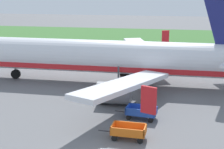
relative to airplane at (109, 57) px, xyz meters
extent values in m
cube|color=#3D7033|center=(1.88, 37.11, -3.02)|extent=(220.00, 28.00, 0.06)
cylinder|color=silver|center=(-1.03, 0.02, 0.10)|extent=(30.06, 4.19, 3.70)
cube|color=red|center=(-1.03, 0.02, -0.92)|extent=(27.05, 3.95, 0.56)
cube|color=silver|center=(2.96, -8.40, -0.57)|extent=(7.46, 12.98, 1.35)
cube|color=red|center=(5.48, -14.94, 0.38)|extent=(1.09, 0.61, 1.90)
cylinder|color=gray|center=(1.75, -6.82, -1.92)|extent=(3.23, 2.15, 2.10)
cube|color=silver|center=(3.23, 8.30, -0.57)|extent=(7.10, 13.06, 1.35)
cube|color=red|center=(5.96, 14.76, 0.38)|extent=(1.10, 0.58, 1.90)
cylinder|color=gray|center=(1.97, 6.76, -1.92)|extent=(3.23, 2.15, 2.10)
cylinder|color=#4C4C51|center=(-11.53, 0.19, -1.48)|extent=(0.20, 0.20, 2.04)
cylinder|color=black|center=(-11.53, 0.19, -2.50)|extent=(1.11, 0.47, 1.10)
cylinder|color=#4C4C51|center=(1.43, -2.22, -1.48)|extent=(0.20, 0.20, 2.04)
cylinder|color=black|center=(1.43, -2.22, -2.50)|extent=(1.11, 0.47, 1.10)
cylinder|color=#4C4C51|center=(1.50, 2.18, -1.48)|extent=(0.20, 0.20, 2.04)
cylinder|color=black|center=(1.50, 2.18, -2.50)|extent=(1.11, 0.47, 1.10)
cube|color=orange|center=(4.03, -13.95, -2.57)|extent=(2.58, 1.54, 0.08)
cube|color=orange|center=(3.99, -14.60, -2.26)|extent=(2.50, 0.25, 0.55)
cube|color=orange|center=(4.07, -13.30, -2.26)|extent=(2.50, 0.25, 0.55)
cube|color=orange|center=(2.83, -13.88, -2.26)|extent=(0.18, 1.40, 0.55)
cube|color=orange|center=(5.23, -14.02, -2.26)|extent=(0.18, 1.40, 0.55)
cylinder|color=#2D2D33|center=(2.23, -13.84, -2.61)|extent=(1.00, 0.14, 0.08)
cylinder|color=black|center=(3.06, -14.45, -2.83)|extent=(0.45, 0.19, 0.44)
cylinder|color=black|center=(3.13, -13.34, -2.83)|extent=(0.45, 0.19, 0.44)
cylinder|color=black|center=(4.93, -14.56, -2.83)|extent=(0.45, 0.19, 0.44)
cylinder|color=black|center=(5.00, -13.44, -2.83)|extent=(0.45, 0.19, 0.44)
cube|color=#234CB2|center=(4.60, -9.94, -2.57)|extent=(2.67, 1.73, 0.08)
cube|color=#234CB2|center=(4.51, -10.58, -2.26)|extent=(2.49, 0.44, 0.55)
cube|color=#234CB2|center=(4.68, -9.30, -2.26)|extent=(2.49, 0.44, 0.55)
cube|color=#234CB2|center=(3.41, -9.78, -2.26)|extent=(0.29, 1.40, 0.55)
cube|color=#234CB2|center=(5.78, -10.11, -2.26)|extent=(0.29, 1.40, 0.55)
cylinder|color=#2D2D33|center=(2.81, -9.69, -2.61)|extent=(1.00, 0.22, 0.08)
cylinder|color=black|center=(3.59, -10.37, -2.83)|extent=(0.46, 0.22, 0.44)
cylinder|color=black|center=(3.74, -9.26, -2.83)|extent=(0.46, 0.22, 0.44)
cylinder|color=black|center=(5.45, -10.62, -2.83)|extent=(0.46, 0.22, 0.44)
cylinder|color=black|center=(5.60, -9.52, -2.83)|extent=(0.46, 0.22, 0.44)
camera|label=1|loc=(6.75, -36.34, 7.80)|focal=53.72mm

